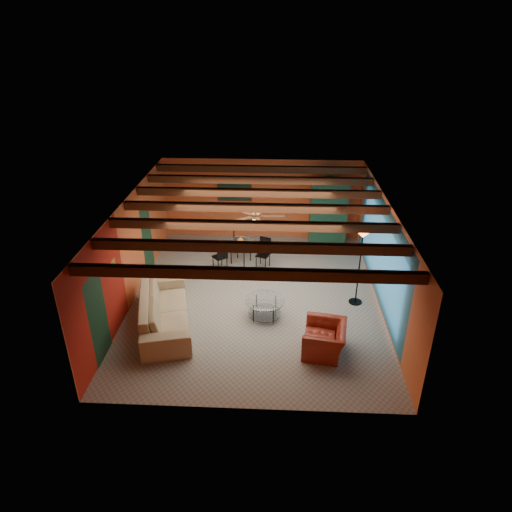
# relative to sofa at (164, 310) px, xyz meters

# --- Properties ---
(room) EXTENTS (6.52, 8.01, 2.71)m
(room) POSITION_rel_sofa_xyz_m (2.14, 1.46, 1.94)
(room) COLOR gray
(room) RESTS_ON ground
(sofa) EXTENTS (1.77, 3.05, 0.84)m
(sofa) POSITION_rel_sofa_xyz_m (0.00, 0.00, 0.00)
(sofa) COLOR #9E8966
(sofa) RESTS_ON ground
(armchair) EXTENTS (1.07, 1.18, 0.68)m
(armchair) POSITION_rel_sofa_xyz_m (3.78, -0.85, -0.08)
(armchair) COLOR maroon
(armchair) RESTS_ON ground
(coffee_table) EXTENTS (1.08, 1.08, 0.50)m
(coffee_table) POSITION_rel_sofa_xyz_m (2.41, 0.44, -0.17)
(coffee_table) COLOR white
(coffee_table) RESTS_ON ground
(dining_table) EXTENTS (2.32, 2.32, 0.93)m
(dining_table) POSITION_rel_sofa_xyz_m (1.58, 3.36, 0.05)
(dining_table) COLOR silver
(dining_table) RESTS_ON ground
(armoire) EXTENTS (1.18, 0.59, 2.06)m
(armoire) POSITION_rel_sofa_xyz_m (4.34, 5.05, 0.61)
(armoire) COLOR brown
(armoire) RESTS_ON ground
(floor_lamp) EXTENTS (0.45, 0.45, 2.12)m
(floor_lamp) POSITION_rel_sofa_xyz_m (4.79, 1.23, 0.64)
(floor_lamp) COLOR black
(floor_lamp) RESTS_ON ground
(ceiling_fan) EXTENTS (1.50, 1.50, 0.44)m
(ceiling_fan) POSITION_rel_sofa_xyz_m (2.14, 1.35, 1.94)
(ceiling_fan) COLOR #472614
(ceiling_fan) RESTS_ON ceiling
(painting) EXTENTS (1.05, 0.03, 0.65)m
(painting) POSITION_rel_sofa_xyz_m (1.24, 5.31, 1.23)
(painting) COLOR black
(painting) RESTS_ON wall_back
(potted_plant) EXTENTS (0.50, 0.46, 0.45)m
(potted_plant) POSITION_rel_sofa_xyz_m (4.34, 5.05, 1.87)
(potted_plant) COLOR #26661E
(potted_plant) RESTS_ON armoire
(vase) EXTENTS (0.24, 0.24, 0.20)m
(vase) POSITION_rel_sofa_xyz_m (1.58, 3.36, 0.61)
(vase) COLOR orange
(vase) RESTS_ON dining_table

